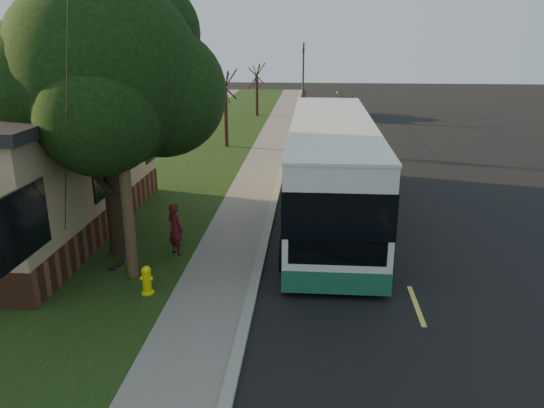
{
  "coord_description": "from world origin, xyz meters",
  "views": [
    {
      "loc": [
        1.41,
        -11.61,
        6.26
      ],
      "look_at": [
        0.28,
        3.05,
        1.5
      ],
      "focal_mm": 35.0,
      "sensor_mm": 36.0,
      "label": 1
    }
  ],
  "objects": [
    {
      "name": "transit_bus",
      "position": [
        2.07,
        6.43,
        1.84
      ],
      "size": [
        2.95,
        12.79,
        3.46
      ],
      "color": "silver",
      "rests_on": "ground"
    },
    {
      "name": "ground",
      "position": [
        0.0,
        0.0,
        0.0
      ],
      "size": [
        120.0,
        120.0,
        0.0
      ],
      "primitive_type": "plane",
      "color": "black",
      "rests_on": "ground"
    },
    {
      "name": "curb",
      "position": [
        0.0,
        10.0,
        0.06
      ],
      "size": [
        0.25,
        80.0,
        0.12
      ],
      "primitive_type": "cube",
      "color": "gray",
      "rests_on": "ground"
    },
    {
      "name": "bare_tree_far",
      "position": [
        -3.0,
        30.0,
        2.0
      ],
      "size": [
        1.38,
        1.21,
        4.03
      ],
      "color": "black",
      "rests_on": "grass_verge"
    },
    {
      "name": "grass_verge",
      "position": [
        -4.5,
        10.0,
        0.04
      ],
      "size": [
        5.0,
        80.0,
        0.07
      ],
      "primitive_type": "cube",
      "color": "black",
      "rests_on": "ground"
    },
    {
      "name": "traffic_signal",
      "position": [
        0.5,
        34.0,
        3.16
      ],
      "size": [
        0.18,
        0.22,
        5.5
      ],
      "color": "#2D2D30",
      "rests_on": "ground"
    },
    {
      "name": "leafy_tree",
      "position": [
        -4.17,
        2.65,
        5.17
      ],
      "size": [
        6.3,
        6.0,
        7.8
      ],
      "color": "black",
      "rests_on": "grass_verge"
    },
    {
      "name": "utility_pole",
      "position": [
        -3.31,
        0.99,
        4.63
      ],
      "size": [
        2.86,
        3.21,
        9.07
      ],
      "color": "#473321",
      "rests_on": "ground"
    },
    {
      "name": "bare_tree_near",
      "position": [
        -3.5,
        18.0,
        2.15
      ],
      "size": [
        1.38,
        1.21,
        4.31
      ],
      "color": "black",
      "rests_on": "grass_verge"
    },
    {
      "name": "sidewalk",
      "position": [
        -1.0,
        10.0,
        0.04
      ],
      "size": [
        2.0,
        80.0,
        0.08
      ],
      "primitive_type": "cube",
      "color": "slate",
      "rests_on": "ground"
    },
    {
      "name": "fire_hydrant",
      "position": [
        -2.6,
        0.0,
        0.43
      ],
      "size": [
        0.32,
        0.32,
        0.74
      ],
      "color": "yellow",
      "rests_on": "grass_verge"
    },
    {
      "name": "skateboard_main",
      "position": [
        -3.93,
        1.57,
        0.12
      ],
      "size": [
        0.28,
        0.77,
        0.07
      ],
      "color": "black",
      "rests_on": "grass_verge"
    },
    {
      "name": "dumpster",
      "position": [
        -7.53,
        2.55,
        0.75
      ],
      "size": [
        1.94,
        1.74,
        1.41
      ],
      "color": "black",
      "rests_on": "building_lot"
    },
    {
      "name": "road",
      "position": [
        4.0,
        10.0,
        0.01
      ],
      "size": [
        8.0,
        80.0,
        0.01
      ],
      "primitive_type": "cube",
      "color": "black",
      "rests_on": "ground"
    },
    {
      "name": "skateboarder",
      "position": [
        -2.5,
        2.53,
        0.84
      ],
      "size": [
        0.67,
        0.64,
        1.54
      ],
      "primitive_type": "imported",
      "rotation": [
        0.0,
        0.0,
        2.48
      ],
      "color": "#52101A",
      "rests_on": "grass_verge"
    },
    {
      "name": "distant_car",
      "position": [
        3.85,
        30.24,
        0.84
      ],
      "size": [
        2.23,
        5.02,
        1.68
      ],
      "primitive_type": "imported",
      "rotation": [
        0.0,
        0.0,
        -0.05
      ],
      "color": "black",
      "rests_on": "ground"
    }
  ]
}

